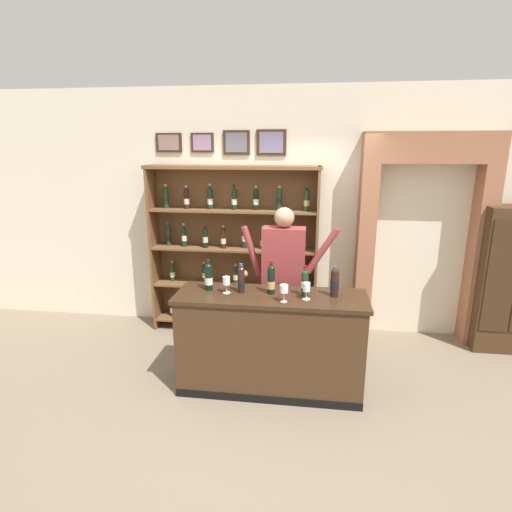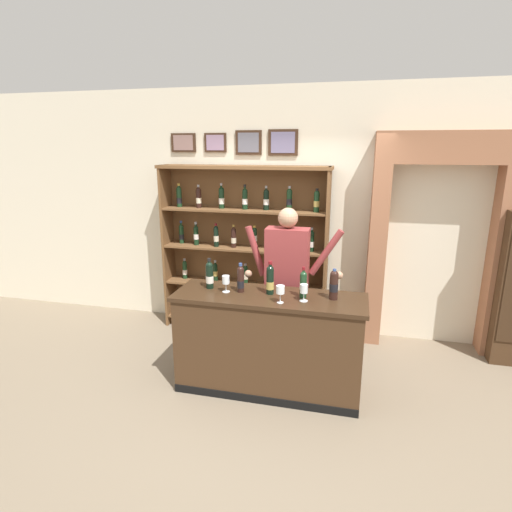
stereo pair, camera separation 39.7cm
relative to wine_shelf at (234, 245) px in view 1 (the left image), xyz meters
name	(u,v)px [view 1 (the left image)]	position (x,y,z in m)	size (l,w,h in m)	color
ground_plane	(258,387)	(0.49, -1.35, -1.15)	(14.00, 14.00, 0.02)	#7A6B56
back_wall	(274,212)	(0.48, 0.26, 0.40)	(12.00, 0.19, 3.08)	beige
wine_shelf	(234,245)	(0.00, 0.00, 0.00)	(2.16, 0.36, 2.14)	brown
archway_doorway	(422,225)	(2.30, 0.12, 0.30)	(1.53, 0.45, 2.53)	#9E6647
side_cabinet	(507,279)	(3.25, -0.10, -0.28)	(0.68, 0.45, 1.72)	#422B19
tasting_counter	(270,342)	(0.61, -1.35, -0.64)	(1.83, 0.60, 0.99)	#422B19
shopkeeper	(284,269)	(0.69, -0.83, -0.04)	(1.05, 0.22, 1.76)	#2D3347
tasting_bottle_prosecco	(209,276)	(-0.01, -1.28, -0.01)	(0.08, 0.08, 0.31)	black
tasting_bottle_rosso	(241,279)	(0.32, -1.32, -0.02)	(0.07, 0.07, 0.29)	black
tasting_bottle_brunello	(271,279)	(0.61, -1.30, -0.01)	(0.07, 0.07, 0.32)	black
tasting_bottle_bianco	(305,282)	(0.93, -1.32, -0.02)	(0.07, 0.07, 0.30)	#19381E
tasting_bottle_vin_santo	(335,282)	(1.21, -1.30, -0.01)	(0.08, 0.08, 0.29)	black
wine_glass_right	(307,288)	(0.95, -1.42, -0.04)	(0.08, 0.08, 0.16)	silver
wine_glass_spare	(284,289)	(0.75, -1.51, -0.03)	(0.08, 0.08, 0.16)	silver
wine_glass_left	(226,282)	(0.18, -1.35, -0.04)	(0.07, 0.07, 0.17)	silver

